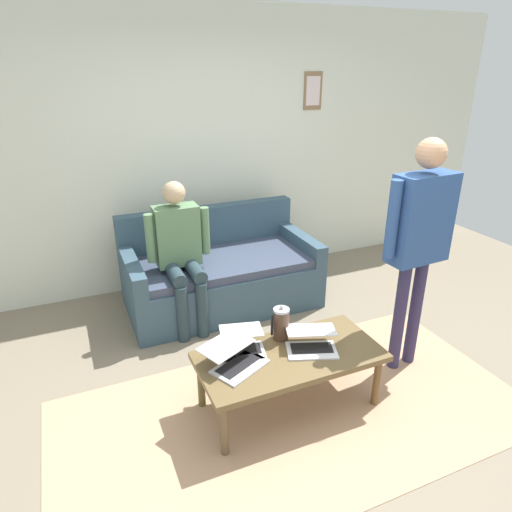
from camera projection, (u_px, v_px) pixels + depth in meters
name	position (u px, v px, depth m)	size (l,w,h in m)	color
ground_plane	(303.00, 394.00, 3.23)	(7.68, 7.68, 0.00)	#7E705C
area_rug	(295.00, 413.00, 3.05)	(3.13, 1.58, 0.01)	tan
back_wall	(202.00, 151.00, 4.56)	(7.04, 0.11, 2.70)	silver
couch	(220.00, 274.00, 4.36)	(1.76, 0.91, 0.88)	#354F5F
coffee_table	(290.00, 360.00, 2.99)	(1.21, 0.58, 0.41)	brown
laptop_left	(242.00, 344.00, 3.01)	(0.34, 0.36, 0.12)	silver
laptop_center	(311.00, 343.00, 3.02)	(0.41, 0.39, 0.12)	silver
laptop_right	(235.00, 359.00, 2.85)	(0.45, 0.44, 0.13)	silver
french_press	(281.00, 323.00, 3.10)	(0.13, 0.11, 0.26)	#4C3323
person_standing	(420.00, 230.00, 3.13)	(0.60, 0.22, 1.73)	#342E52
person_seated	(180.00, 248.00, 3.85)	(0.55, 0.51, 1.28)	#283A43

